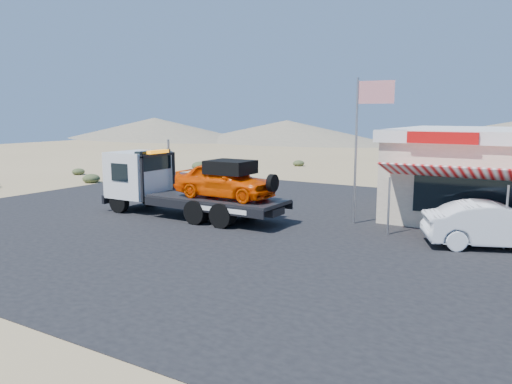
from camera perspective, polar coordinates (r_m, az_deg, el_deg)
ground at (r=19.76m, az=-6.53°, el=-4.51°), size 120.00×120.00×0.00m
asphalt_lot at (r=21.15m, az=2.78°, el=-3.54°), size 32.00×24.00×0.02m
tow_truck at (r=22.37m, az=-7.86°, el=1.13°), size 8.70×2.58×2.91m
white_sedan at (r=18.98m, az=25.70°, el=-3.45°), size 4.99×3.37×1.55m
flagpole at (r=20.85m, az=12.00°, el=6.52°), size 1.55×0.10×6.00m
desert_scrub at (r=35.70m, az=-16.14°, el=1.74°), size 25.19×34.95×0.73m
distant_hills at (r=73.60m, az=14.22°, el=6.62°), size 126.00×48.00×4.20m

